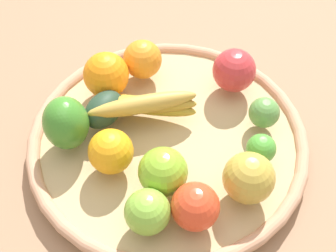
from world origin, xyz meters
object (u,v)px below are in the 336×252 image
avocado (104,109)px  orange_1 (106,75)px  lime_0 (264,113)px  apple_0 (195,207)px  orange_0 (111,151)px  bell_pepper (66,123)px  apple_4 (147,212)px  orange_2 (142,59)px  apple_1 (234,70)px  lime_1 (261,149)px  apple_3 (249,178)px  apple_2 (163,172)px  banana_bunch (143,105)px

avocado → orange_1: bearing=-69.0°
lime_0 → avocado: bearing=19.2°
apple_0 → orange_1: size_ratio=0.87×
orange_0 → bell_pepper: (0.09, -0.02, 0.01)m
apple_4 → lime_0: bearing=-114.5°
orange_1 → orange_0: bearing=117.6°
orange_2 → apple_1: bearing=-170.7°
lime_0 → apple_4: (0.11, 0.24, 0.01)m
orange_1 → lime_1: bearing=170.3°
avocado → apple_0: 0.24m
avocado → orange_2: (-0.02, -0.13, 0.01)m
apple_3 → orange_1: (0.28, -0.12, 0.00)m
avocado → apple_4: size_ratio=1.20×
apple_1 → apple_2: bearing=80.2°
orange_0 → orange_1: (0.08, -0.14, 0.00)m
orange_1 → apple_1: bearing=-156.2°
apple_3 → orange_0: bearing=6.7°
lime_1 → bell_pepper: 0.31m
apple_0 → orange_1: (0.23, -0.19, 0.01)m
apple_0 → apple_4: (0.06, 0.03, -0.00)m
orange_2 → bell_pepper: bearing=74.6°
apple_0 → bell_pepper: bearing=-15.2°
apple_0 → orange_1: orange_1 is taller
apple_2 → apple_1: (-0.04, -0.24, 0.00)m
banana_bunch → apple_3: 0.22m
orange_2 → apple_4: bearing=113.7°
banana_bunch → orange_1: size_ratio=2.31×
lime_1 → apple_1: (0.08, -0.14, 0.01)m
avocado → apple_3: size_ratio=1.02×
banana_bunch → apple_1: bearing=-134.9°
lime_0 → apple_0: bearing=76.6°
lime_1 → orange_1: 0.29m
bell_pepper → apple_4: size_ratio=1.38×
banana_bunch → orange_0: orange_0 is taller
bell_pepper → lime_1: bearing=-107.4°
apple_4 → orange_0: bearing=-39.7°
apple_3 → banana_bunch: bearing=-23.1°
apple_0 → orange_0: same height
orange_2 → banana_bunch: bearing=112.8°
banana_bunch → apple_0: 0.21m
apple_2 → apple_3: 0.13m
avocado → apple_2: bearing=147.7°
orange_0 → apple_1: size_ratio=0.92×
apple_0 → avocado: bearing=-31.9°
lime_0 → orange_2: 0.24m
avocado → lime_1: size_ratio=1.67×
apple_2 → apple_0: size_ratio=1.07×
apple_2 → orange_2: apple_2 is taller
lime_0 → orange_0: size_ratio=0.73×
apple_2 → apple_4: bearing=92.0°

